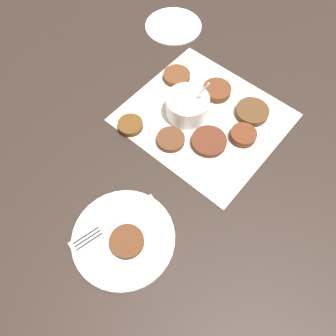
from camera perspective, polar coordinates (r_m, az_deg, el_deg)
ground_plane at (r=0.79m, az=4.31°, el=8.10°), size 4.00×4.00×0.00m
napkin at (r=0.80m, az=6.31°, el=8.80°), size 0.40×0.38×0.00m
sauce_bowl at (r=0.78m, az=3.42°, el=10.63°), size 0.11×0.10×0.10m
fritter_0 at (r=0.75m, az=0.45°, el=5.00°), size 0.06×0.06×0.01m
fritter_1 at (r=0.82m, az=14.43°, el=9.48°), size 0.08×0.08×0.01m
fritter_2 at (r=0.87m, az=1.51°, el=15.76°), size 0.07×0.07×0.01m
fritter_3 at (r=0.75m, az=7.12°, el=4.64°), size 0.08×0.08×0.01m
fritter_4 at (r=0.84m, az=8.49°, el=13.24°), size 0.07×0.07×0.02m
fritter_5 at (r=0.77m, az=-6.57°, el=7.45°), size 0.06×0.06×0.01m
fritter_6 at (r=0.77m, az=12.96°, el=5.61°), size 0.06×0.06×0.02m
serving_plate at (r=0.66m, az=-7.76°, el=-11.97°), size 0.20×0.20×0.02m
fritter_on_plate at (r=0.64m, az=-7.19°, el=-12.57°), size 0.07×0.07×0.01m
fork at (r=0.66m, az=-11.01°, el=-10.23°), size 0.09×0.18×0.00m
extra_saucer at (r=1.02m, az=0.94°, el=23.59°), size 0.16×0.16×0.01m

